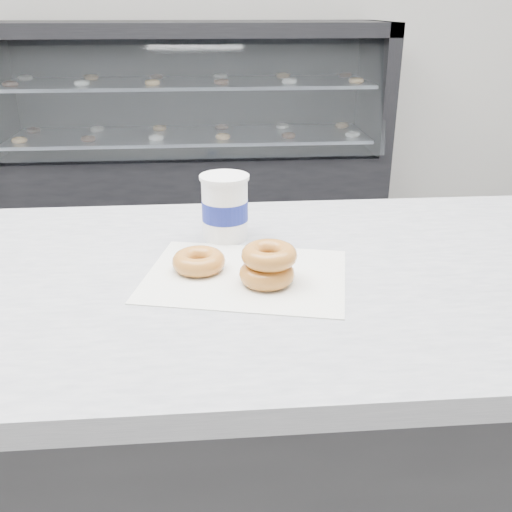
{
  "coord_description": "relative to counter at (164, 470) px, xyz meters",
  "views": [
    {
      "loc": [
        0.12,
        -1.51,
        1.33
      ],
      "look_at": [
        0.19,
        -0.62,
        0.94
      ],
      "focal_mm": 40.0,
      "sensor_mm": 36.0,
      "label": 1
    }
  ],
  "objects": [
    {
      "name": "ground",
      "position": [
        0.0,
        0.6,
        -0.45
      ],
      "size": [
        5.0,
        5.0,
        0.0
      ],
      "primitive_type": "plane",
      "color": "gray",
      "rests_on": "ground"
    },
    {
      "name": "counter",
      "position": [
        0.0,
        0.0,
        0.0
      ],
      "size": [
        3.06,
        0.76,
        0.9
      ],
      "color": "#333335",
      "rests_on": "ground"
    },
    {
      "name": "display_case",
      "position": [
        0.0,
        2.72,
        0.04
      ],
      "size": [
        2.4,
        0.74,
        1.25
      ],
      "color": "black",
      "rests_on": "ground"
    },
    {
      "name": "wax_paper",
      "position": [
        0.17,
        -0.02,
        0.45
      ],
      "size": [
        0.39,
        0.33,
        0.0
      ],
      "primitive_type": "cube",
      "rotation": [
        0.0,
        0.0,
        -0.23
      ],
      "color": "silver",
      "rests_on": "counter"
    },
    {
      "name": "donut_single",
      "position": [
        0.09,
        0.01,
        0.47
      ],
      "size": [
        0.11,
        0.11,
        0.03
      ],
      "primitive_type": "torus",
      "rotation": [
        0.0,
        0.0,
        0.18
      ],
      "color": "#CF8939",
      "rests_on": "wax_paper"
    },
    {
      "name": "donut_stack",
      "position": [
        0.21,
        -0.05,
        0.48
      ],
      "size": [
        0.12,
        0.12,
        0.06
      ],
      "color": "#CF8939",
      "rests_on": "wax_paper"
    },
    {
      "name": "coffee_cup",
      "position": [
        0.14,
        0.16,
        0.51
      ],
      "size": [
        0.1,
        0.1,
        0.13
      ],
      "rotation": [
        0.0,
        0.0,
        0.04
      ],
      "color": "white",
      "rests_on": "counter"
    }
  ]
}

